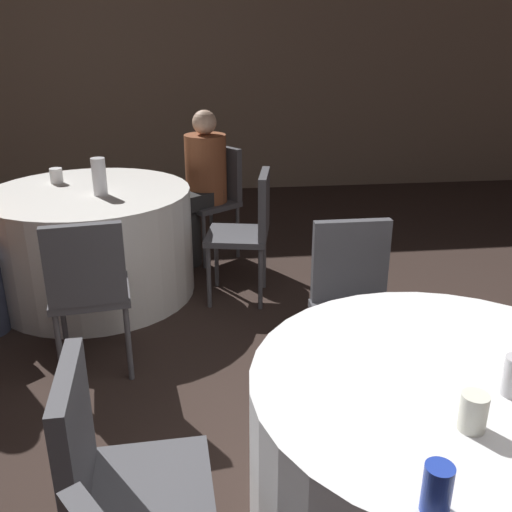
# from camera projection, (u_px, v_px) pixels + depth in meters

# --- Properties ---
(wall_back) EXTENTS (16.00, 0.06, 2.80)m
(wall_back) POSITION_uv_depth(u_px,v_px,m) (257.00, 62.00, 6.21)
(wall_back) COLOR gray
(wall_back) RESTS_ON ground_plane
(table_near) EXTENTS (1.25, 1.25, 0.74)m
(table_near) POSITION_uv_depth(u_px,v_px,m) (439.00, 475.00, 1.87)
(table_near) COLOR white
(table_near) RESTS_ON ground_plane
(table_far) EXTENTS (1.35, 1.35, 0.74)m
(table_far) POSITION_uv_depth(u_px,v_px,m) (93.00, 243.00, 3.91)
(table_far) COLOR white
(table_far) RESTS_ON ground_plane
(chair_near_north) EXTENTS (0.40, 0.41, 0.88)m
(chair_near_north) POSITION_uv_depth(u_px,v_px,m) (354.00, 294.00, 2.76)
(chair_near_north) COLOR #47474C
(chair_near_north) RESTS_ON ground_plane
(chair_near_west) EXTENTS (0.42, 0.42, 0.88)m
(chair_near_west) POSITION_uv_depth(u_px,v_px,m) (112.00, 472.00, 1.65)
(chair_near_west) COLOR #47474C
(chair_near_west) RESTS_ON ground_plane
(chair_far_northeast) EXTENTS (0.56, 0.56, 0.88)m
(chair_far_northeast) POSITION_uv_depth(u_px,v_px,m) (216.00, 191.00, 4.53)
(chair_far_northeast) COLOR #47474C
(chair_far_northeast) RESTS_ON ground_plane
(chair_far_east) EXTENTS (0.48, 0.47, 0.88)m
(chair_far_east) POSITION_uv_depth(u_px,v_px,m) (250.00, 223.00, 3.76)
(chair_far_east) COLOR #47474C
(chair_far_east) RESTS_ON ground_plane
(chair_far_south) EXTENTS (0.45, 0.45, 0.88)m
(chair_far_south) POSITION_uv_depth(u_px,v_px,m) (88.00, 284.00, 2.87)
(chair_far_south) COLOR #47474C
(chair_far_south) RESTS_ON ground_plane
(person_floral_shirt) EXTENTS (0.47, 0.44, 1.18)m
(person_floral_shirt) POSITION_uv_depth(u_px,v_px,m) (199.00, 188.00, 4.41)
(person_floral_shirt) COLOR #282828
(person_floral_shirt) RESTS_ON ground_plane
(soda_can_blue) EXTENTS (0.07, 0.07, 0.12)m
(soda_can_blue) POSITION_uv_depth(u_px,v_px,m) (437.00, 489.00, 1.24)
(soda_can_blue) COLOR #1E38A5
(soda_can_blue) RESTS_ON table_near
(cup_near) EXTENTS (0.07, 0.07, 0.11)m
(cup_near) POSITION_uv_depth(u_px,v_px,m) (473.00, 412.00, 1.50)
(cup_near) COLOR silver
(cup_near) RESTS_ON table_near
(bottle_far) EXTENTS (0.09, 0.09, 0.24)m
(bottle_far) POSITION_uv_depth(u_px,v_px,m) (99.00, 177.00, 3.63)
(bottle_far) COLOR white
(bottle_far) RESTS_ON table_far
(cup_far) EXTENTS (0.09, 0.09, 0.10)m
(cup_far) POSITION_uv_depth(u_px,v_px,m) (56.00, 176.00, 3.94)
(cup_far) COLOR white
(cup_far) RESTS_ON table_far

